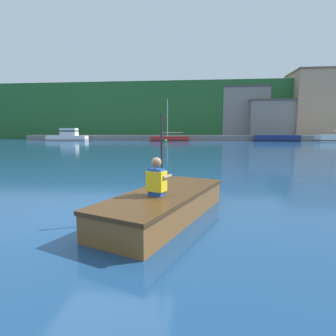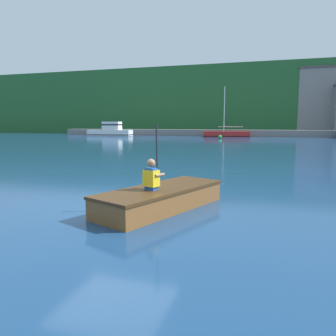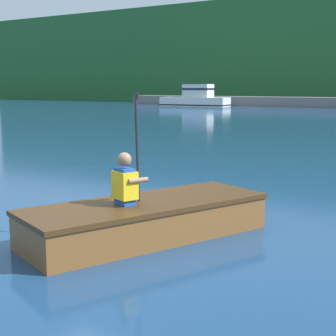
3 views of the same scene
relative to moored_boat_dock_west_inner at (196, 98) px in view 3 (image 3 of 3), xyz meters
The scene contains 4 objects.
ground_plane 42.20m from the moored_boat_dock_west_inner, 63.00° to the right, with size 300.00×300.00×0.00m, color navy.
moored_boat_dock_west_inner is the anchor object (origin of this frame).
rowboat_foreground 42.88m from the moored_boat_dock_west_inner, 61.64° to the right, with size 2.18×3.31×0.46m.
person_paddler 43.10m from the moored_boat_dock_west_inner, 61.99° to the right, with size 0.43×0.42×1.33m.
Camera 3 is at (4.73, -5.29, 1.87)m, focal length 55.00 mm.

